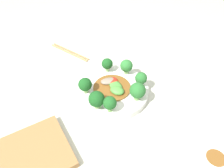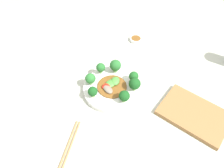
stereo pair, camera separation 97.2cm
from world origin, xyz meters
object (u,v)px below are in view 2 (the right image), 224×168
at_px(plate, 112,89).
at_px(broccoli_northwest, 124,96).
at_px(broccoli_southwest, 134,76).
at_px(cutting_board, 194,114).
at_px(sauce_dish, 136,39).
at_px(broccoli_northeast, 93,92).
at_px(broccoli_east, 90,79).
at_px(broccoli_west, 135,84).
at_px(broccoli_south, 115,66).
at_px(broccoli_southeast, 101,68).
at_px(chopsticks, 69,145).
at_px(stirfry_center, 111,85).

height_order(plate, broccoli_northwest, broccoli_northwest).
height_order(broccoli_southwest, cutting_board, broccoli_southwest).
distance_m(sauce_dish, cutting_board, 0.52).
bearing_deg(broccoli_southwest, broccoli_northeast, 42.14).
bearing_deg(broccoli_east, plate, -173.43).
bearing_deg(broccoli_west, cutting_board, 170.29).
relative_size(broccoli_southwest, broccoli_south, 0.87).
relative_size(broccoli_southeast, chopsticks, 0.26).
distance_m(broccoli_northeast, sauce_dish, 0.46).
relative_size(broccoli_southeast, cutting_board, 0.17).
bearing_deg(broccoli_west, broccoli_southwest, -71.39).
xyz_separation_m(sauce_dish, cutting_board, (-0.33, 0.40, 0.00)).
bearing_deg(broccoli_east, stirfry_center, -172.14).
bearing_deg(cutting_board, broccoli_southeast, -12.60).
height_order(plate, broccoli_east, broccoli_east).
distance_m(broccoli_west, stirfry_center, 0.10).
bearing_deg(broccoli_south, broccoli_northeast, 73.65).
bearing_deg(stirfry_center, plate, 157.83).
height_order(broccoli_east, chopsticks, broccoli_east).
distance_m(plate, broccoli_northeast, 0.11).
bearing_deg(stirfry_center, broccoli_east, 7.86).
height_order(plate, stirfry_center, stirfry_center).
relative_size(broccoli_west, stirfry_center, 0.48).
xyz_separation_m(broccoli_west, sauce_dish, (0.07, -0.36, -0.05)).
distance_m(broccoli_southwest, broccoli_northwest, 0.12).
relative_size(broccoli_east, broccoli_northwest, 1.00).
bearing_deg(sauce_dish, plate, 86.39).
distance_m(plate, broccoli_south, 0.11).
xyz_separation_m(broccoli_southwest, broccoli_west, (-0.01, 0.04, 0.00)).
distance_m(broccoli_northeast, broccoli_south, 0.17).
bearing_deg(plate, broccoli_south, -82.46).
bearing_deg(plate, chopsticks, 75.73).
height_order(broccoli_northwest, stirfry_center, broccoli_northwest).
xyz_separation_m(stirfry_center, cutting_board, (-0.36, 0.03, -0.02)).
bearing_deg(broccoli_west, plate, 9.60).
relative_size(broccoli_southeast, sauce_dish, 0.79).
bearing_deg(broccoli_northwest, chopsticks, 58.68).
bearing_deg(cutting_board, broccoli_east, -2.23).
relative_size(stirfry_center, sauce_dish, 1.88).
xyz_separation_m(broccoli_northwest, sauce_dish, (0.05, -0.43, -0.05)).
bearing_deg(plate, cutting_board, 175.43).
bearing_deg(broccoli_southwest, broccoli_southeast, -3.86).
bearing_deg(broccoli_south, plate, 97.54).
xyz_separation_m(broccoli_southeast, cutting_board, (-0.43, 0.10, -0.05)).
relative_size(sauce_dish, cutting_board, 0.22).
bearing_deg(broccoli_northeast, cutting_board, -174.02).
distance_m(broccoli_south, broccoli_northwest, 0.17).
height_order(broccoli_northeast, cutting_board, broccoli_northeast).
height_order(broccoli_southwest, stirfry_center, broccoli_southwest).
relative_size(broccoli_northeast, broccoli_northwest, 0.93).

